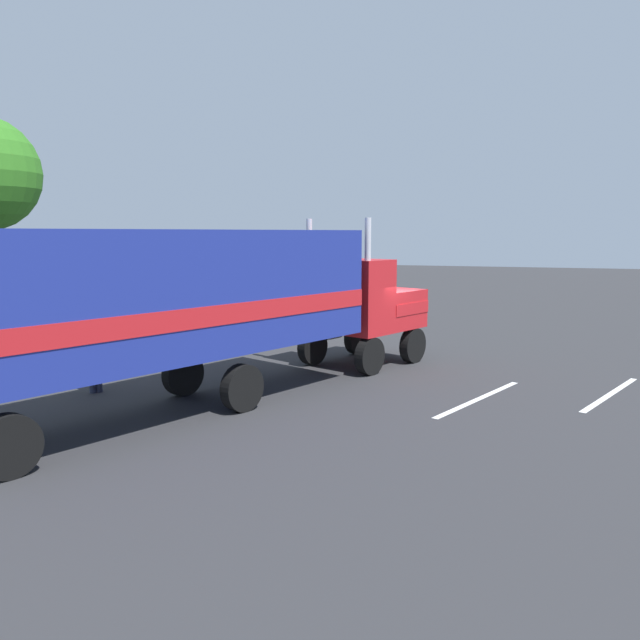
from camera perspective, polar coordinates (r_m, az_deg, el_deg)
ground_plane at (r=19.95m, az=4.87°, el=-3.91°), size 120.00×120.00×0.00m
lane_stripe_near at (r=16.16m, az=14.23°, el=-6.94°), size 4.15×1.77×0.01m
lane_stripe_mid at (r=17.74m, az=24.87°, el=-6.11°), size 4.14×1.80×0.01m
semi_truck at (r=15.17m, az=-9.70°, el=1.92°), size 14.03×7.76×4.50m
person_bystander at (r=17.13m, az=-19.80°, el=-3.28°), size 0.44×0.47×1.63m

